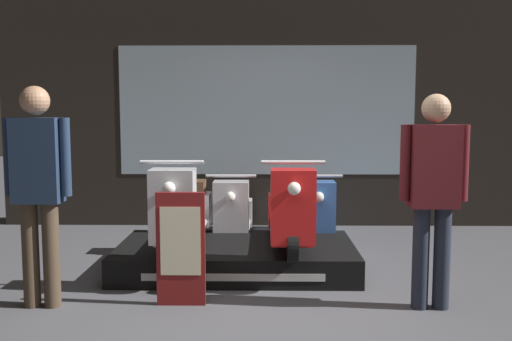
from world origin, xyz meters
The scene contains 10 objects.
ground_plane centered at (0.00, 0.00, 0.00)m, with size 30.00×30.00×0.00m, color #4C4C51.
shop_wall_back centered at (0.00, 3.56, 1.60)m, with size 7.11×0.09×3.20m.
display_platform centered at (-0.30, 1.34, 0.13)m, with size 2.27×1.28×0.26m.
scooter_display_left centered at (-0.81, 1.29, 0.59)m, with size 0.54×1.69×0.87m.
scooter_display_right centered at (0.21, 1.29, 0.59)m, with size 0.54×1.69×0.87m.
scooter_backrow_0 centered at (-0.39, 2.55, 0.33)m, with size 0.54×1.69×0.87m.
scooter_backrow_1 centered at (0.53, 2.55, 0.33)m, with size 0.54×1.69×0.87m.
person_left_browsing centered at (-1.80, 0.29, 1.01)m, with size 0.52×0.23×1.74m.
person_right_browsing centered at (1.27, 0.29, 0.97)m, with size 0.53×0.22×1.68m.
price_sign_board centered at (-0.70, 0.34, 0.46)m, with size 0.39×0.04×0.91m.
Camera 1 is at (-0.04, -4.08, 1.55)m, focal length 40.00 mm.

